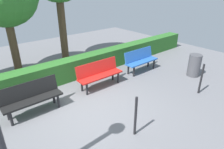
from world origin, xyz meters
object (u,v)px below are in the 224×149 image
(bench_black, at_px, (31,97))
(bench_blue, at_px, (141,59))
(trash_bin, at_px, (194,65))
(bench_red, at_px, (99,73))

(bench_black, bearing_deg, bench_blue, -178.94)
(bench_black, xyz_separation_m, trash_bin, (-5.52, 1.56, -0.06))
(bench_red, height_order, bench_black, same)
(bench_blue, height_order, trash_bin, bench_blue)
(bench_red, xyz_separation_m, trash_bin, (-3.24, 1.62, -0.07))
(bench_blue, bearing_deg, bench_red, -0.01)
(bench_red, distance_m, trash_bin, 3.62)
(bench_black, bearing_deg, trash_bin, 164.42)
(trash_bin, bearing_deg, bench_black, -15.80)
(bench_blue, distance_m, trash_bin, 2.02)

